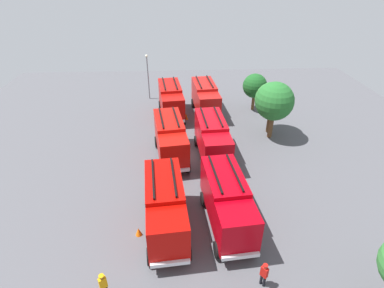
{
  "coord_description": "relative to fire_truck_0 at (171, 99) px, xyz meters",
  "views": [
    {
      "loc": [
        24.55,
        -1.32,
        16.1
      ],
      "look_at": [
        0.0,
        0.0,
        1.4
      ],
      "focal_mm": 28.11,
      "sensor_mm": 36.0,
      "label": 1
    }
  ],
  "objects": [
    {
      "name": "ground_plane",
      "position": [
        9.37,
        2.05,
        -2.15
      ],
      "size": [
        55.85,
        55.85,
        0.0
      ],
      "primitive_type": "plane",
      "color": "#4C4C51"
    },
    {
      "name": "fire_truck_0",
      "position": [
        0.0,
        0.0,
        0.0
      ],
      "size": [
        7.42,
        3.38,
        3.88
      ],
      "rotation": [
        0.0,
        0.0,
        0.11
      ],
      "color": "#A90E0B",
      "rests_on": "ground"
    },
    {
      "name": "fire_truck_1",
      "position": [
        9.4,
        0.02,
        0.0
      ],
      "size": [
        7.45,
        3.5,
        3.88
      ],
      "rotation": [
        0.0,
        0.0,
        0.13
      ],
      "color": "#B3100A",
      "rests_on": "ground"
    },
    {
      "name": "fire_truck_2",
      "position": [
        18.66,
        -0.25,
        0.0
      ],
      "size": [
        7.38,
        3.26,
        3.88
      ],
      "rotation": [
        0.0,
        0.0,
        0.09
      ],
      "color": "#B20804",
      "rests_on": "ground"
    },
    {
      "name": "fire_truck_3",
      "position": [
        -0.35,
        4.2,
        0.0
      ],
      "size": [
        7.37,
        3.22,
        3.88
      ],
      "rotation": [
        0.0,
        0.0,
        0.08
      ],
      "color": "#AB1512",
      "rests_on": "ground"
    },
    {
      "name": "fire_truck_4",
      "position": [
        9.53,
        3.95,
        0.0
      ],
      "size": [
        7.34,
        3.12,
        3.88
      ],
      "rotation": [
        0.0,
        0.0,
        0.06
      ],
      "color": "#B00811",
      "rests_on": "ground"
    },
    {
      "name": "fire_truck_5",
      "position": [
        18.38,
        3.98,
        0.0
      ],
      "size": [
        7.4,
        3.3,
        3.88
      ],
      "rotation": [
        0.0,
        0.0,
        0.09
      ],
      "color": "#AD020D",
      "rests_on": "ground"
    },
    {
      "name": "firefighter_0",
      "position": [
        23.5,
        -3.59,
        -1.13
      ],
      "size": [
        0.43,
        0.48,
        1.81
      ],
      "rotation": [
        0.0,
        0.0,
        3.71
      ],
      "color": "black",
      "rests_on": "ground"
    },
    {
      "name": "firefighter_1",
      "position": [
        23.28,
        5.41,
        -1.18
      ],
      "size": [
        0.48,
        0.45,
        1.74
      ],
      "rotation": [
        0.0,
        0.0,
        5.4
      ],
      "color": "black",
      "rests_on": "ground"
    },
    {
      "name": "tree_0",
      "position": [
        -1.34,
        10.46,
        0.99
      ],
      "size": [
        3.01,
        3.01,
        4.67
      ],
      "color": "brown",
      "rests_on": "ground"
    },
    {
      "name": "tree_1",
      "position": [
        4.73,
        10.82,
        1.67
      ],
      "size": [
        3.67,
        3.67,
        5.69
      ],
      "color": "brown",
      "rests_on": "ground"
    },
    {
      "name": "tree_2",
      "position": [
        5.93,
        10.65,
        1.98
      ],
      "size": [
        3.96,
        3.96,
        6.14
      ],
      "color": "brown",
      "rests_on": "ground"
    },
    {
      "name": "traffic_cone_0",
      "position": [
        19.1,
        -2.16,
        -1.83
      ],
      "size": [
        0.45,
        0.45,
        0.64
      ],
      "primitive_type": "cone",
      "color": "#F2600C",
      "rests_on": "ground"
    },
    {
      "name": "traffic_cone_1",
      "position": [
        1.12,
        1.76,
        -1.78
      ],
      "size": [
        0.52,
        0.52,
        0.74
      ],
      "primitive_type": "cone",
      "color": "#F2600C",
      "rests_on": "ground"
    },
    {
      "name": "lamppost",
      "position": [
        -5.72,
        -3.08,
        1.44
      ],
      "size": [
        0.36,
        0.36,
        6.09
      ],
      "color": "slate",
      "rests_on": "ground"
    }
  ]
}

